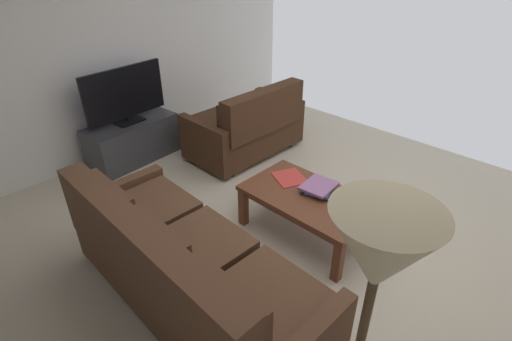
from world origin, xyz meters
name	(u,v)px	position (x,y,z in m)	size (l,w,h in m)	color
ground_plane	(314,239)	(0.00, 0.00, 0.00)	(5.65, 5.10, 0.01)	beige
wall_right	(125,46)	(2.82, 0.00, 1.25)	(0.12, 5.10, 2.51)	white
sofa_main	(184,269)	(0.21, 1.25, 0.38)	(2.12, 0.90, 0.92)	black
loveseat_near	(248,126)	(1.57, -0.75, 0.38)	(0.83, 1.39, 0.89)	black
coffee_table	(308,201)	(0.10, 0.00, 0.36)	(1.12, 0.66, 0.43)	brown
floor_lamp	(369,300)	(-1.19, 1.56, 1.47)	(0.28, 0.28, 1.77)	#47331E
tv_stand	(133,141)	(2.47, 0.30, 0.25)	(0.52, 1.09, 0.49)	#38383D
flat_tv	(125,94)	(2.47, 0.30, 0.83)	(0.22, 1.00, 0.64)	black
book_stack	(319,187)	(0.07, -0.12, 0.46)	(0.33, 0.36, 0.06)	black
tv_remote	(350,214)	(-0.32, 0.00, 0.44)	(0.15, 0.14, 0.02)	black
loose_magazine	(290,178)	(0.39, -0.10, 0.43)	(0.26, 0.29, 0.01)	#C63833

